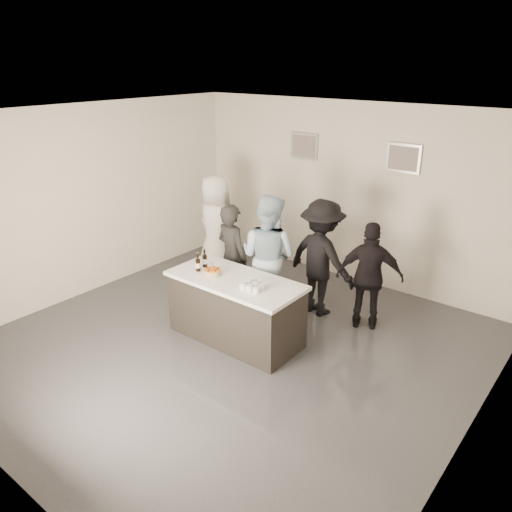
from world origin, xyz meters
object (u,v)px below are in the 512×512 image
(bar_counter, at_px, (236,309))
(person_main_black, at_px, (232,257))
(beer_bottle_a, at_px, (205,258))
(beer_bottle_b, at_px, (198,262))
(person_guest_right, at_px, (370,276))
(cake, at_px, (213,272))
(person_main_blue, at_px, (268,257))
(person_guest_back, at_px, (321,258))
(person_guest_left, at_px, (216,227))

(bar_counter, height_order, person_main_black, person_main_black)
(bar_counter, relative_size, beer_bottle_a, 7.15)
(beer_bottle_b, bearing_deg, beer_bottle_a, 101.13)
(bar_counter, xyz_separation_m, person_guest_right, (1.25, 1.42, 0.34))
(cake, relative_size, person_main_blue, 0.12)
(person_guest_back, bearing_deg, person_main_black, 38.43)
(beer_bottle_b, relative_size, person_guest_back, 0.15)
(cake, distance_m, beer_bottle_a, 0.32)
(person_main_blue, bearing_deg, person_guest_right, -162.77)
(beer_bottle_a, bearing_deg, beer_bottle_b, -78.87)
(person_main_blue, xyz_separation_m, person_guest_right, (1.35, 0.56, -0.14))
(bar_counter, height_order, person_guest_right, person_guest_right)
(cake, relative_size, person_guest_left, 0.13)
(bar_counter, relative_size, cake, 8.07)
(beer_bottle_b, relative_size, person_main_blue, 0.14)
(person_main_black, relative_size, person_guest_right, 1.04)
(person_main_black, bearing_deg, cake, 124.14)
(bar_counter, bearing_deg, person_guest_left, 139.46)
(person_main_blue, bearing_deg, person_main_black, 7.38)
(person_guest_left, xyz_separation_m, person_guest_right, (2.89, 0.01, -0.12))
(person_main_blue, bearing_deg, cake, 71.22)
(bar_counter, height_order, person_guest_left, person_guest_left)
(bar_counter, height_order, beer_bottle_a, beer_bottle_a)
(bar_counter, height_order, beer_bottle_b, beer_bottle_b)
(person_guest_right, bearing_deg, person_guest_left, -24.16)
(cake, xyz_separation_m, beer_bottle_b, (-0.25, -0.03, 0.09))
(bar_counter, xyz_separation_m, person_guest_left, (-1.64, 1.40, 0.46))
(bar_counter, distance_m, person_guest_left, 2.21)
(beer_bottle_b, bearing_deg, person_main_black, 97.91)
(person_guest_left, bearing_deg, cake, 145.12)
(person_guest_right, height_order, person_guest_back, person_guest_back)
(beer_bottle_b, relative_size, person_guest_right, 0.17)
(beer_bottle_b, height_order, person_main_blue, person_main_blue)
(cake, height_order, person_main_blue, person_main_blue)
(person_guest_left, bearing_deg, person_guest_back, -167.04)
(person_guest_left, height_order, person_guest_back, person_guest_left)
(beer_bottle_a, bearing_deg, cake, -26.47)
(beer_bottle_a, bearing_deg, person_main_blue, 58.01)
(bar_counter, bearing_deg, person_main_black, 133.45)
(person_guest_left, bearing_deg, person_guest_right, -166.14)
(person_main_blue, xyz_separation_m, person_guest_back, (0.58, 0.53, -0.04))
(cake, height_order, person_guest_right, person_guest_right)
(cake, bearing_deg, person_guest_back, 61.35)
(person_main_black, xyz_separation_m, person_main_blue, (0.58, 0.13, 0.11))
(bar_counter, height_order, person_guest_back, person_guest_back)
(bar_counter, xyz_separation_m, beer_bottle_a, (-0.60, 0.05, 0.58))
(person_main_black, height_order, person_guest_left, person_guest_left)
(person_main_black, height_order, person_main_blue, person_main_blue)
(beer_bottle_a, xyz_separation_m, person_main_blue, (0.50, 0.80, -0.10))
(person_guest_right, relative_size, person_guest_back, 0.89)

